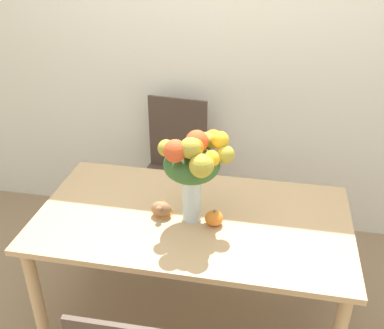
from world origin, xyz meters
name	(u,v)px	position (x,y,z in m)	size (l,w,h in m)	color
ground_plane	(193,320)	(0.00, 0.00, 0.00)	(12.00, 12.00, 0.00)	#8E7556
wall_back	(225,35)	(0.00, 1.06, 1.35)	(8.00, 0.06, 2.70)	silver
dining_table	(193,231)	(0.00, 0.00, 0.63)	(1.52, 0.82, 0.72)	tan
flower_vase	(195,164)	(0.02, -0.03, 1.03)	(0.33, 0.35, 0.47)	silver
pumpkin	(214,218)	(0.11, -0.04, 0.76)	(0.09, 0.09, 0.08)	orange
turkey_figurine	(162,207)	(-0.15, -0.01, 0.76)	(0.10, 0.13, 0.08)	#936642
dining_chair_near_window	(172,172)	(-0.28, 0.76, 0.51)	(0.46, 0.46, 0.98)	#47382D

